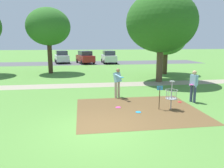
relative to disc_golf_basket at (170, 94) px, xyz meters
name	(u,v)px	position (x,y,z in m)	size (l,w,h in m)	color
ground_plane	(98,129)	(-3.57, -1.87, -0.75)	(160.00, 160.00, 0.00)	#518438
dirt_tee_pad	(138,110)	(-1.51, 0.12, -0.75)	(5.73, 4.73, 0.01)	brown
disc_golf_basket	(170,94)	(0.00, 0.00, 0.00)	(0.98, 0.58, 1.39)	#9E9EA3
player_foreground_watching	(117,81)	(-2.09, 2.54, 0.23)	(0.50, 1.16, 1.71)	tan
player_throwing	(194,84)	(1.74, 1.05, 0.21)	(0.45, 0.50, 1.71)	#384260
frisbee_near_basket	(138,112)	(-1.59, -0.20, -0.74)	(0.26, 0.26, 0.02)	#1E93DB
frisbee_by_tee	(118,107)	(-2.38, 0.65, -0.74)	(0.26, 0.26, 0.02)	#E53D99
frisbee_mid_grass	(180,102)	(1.06, 1.11, -0.74)	(0.22, 0.22, 0.02)	red
tree_near_left	(166,38)	(4.17, 11.02, 2.82)	(3.95, 3.95, 5.27)	#4C3823
tree_near_right	(48,27)	(-7.21, 13.33, 3.87)	(4.34, 4.34, 6.49)	#422D1E
tree_mid_left	(161,22)	(2.10, 7.06, 3.90)	(5.44, 5.44, 6.98)	brown
parking_lot_strip	(84,63)	(-3.57, 23.42, -0.75)	(36.00, 6.00, 0.01)	#4C4C51
parked_car_leftmost	(62,57)	(-6.94, 24.03, 0.17)	(2.50, 4.45, 1.84)	silver
parked_car_center_left	(85,57)	(-3.45, 22.83, 0.17)	(2.81, 4.52, 1.84)	maroon
parked_car_center_right	(109,57)	(0.08, 22.73, 0.17)	(2.05, 4.24, 1.84)	silver
gravel_path	(89,85)	(-3.57, 6.40, -0.75)	(40.00, 1.66, 0.00)	gray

